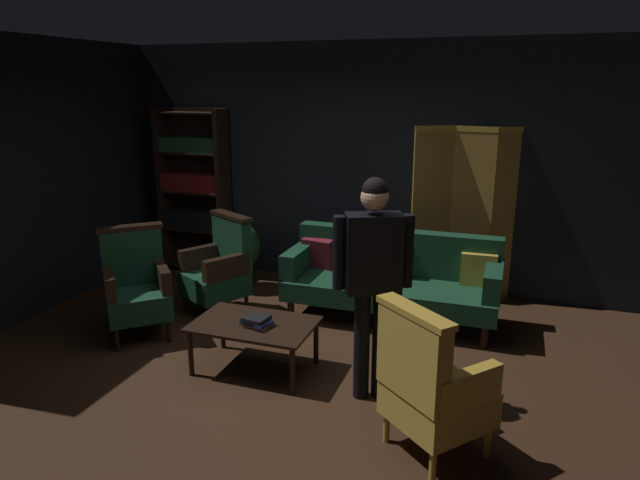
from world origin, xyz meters
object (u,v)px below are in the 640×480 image
armchair_wing_left (219,268)px  standing_figure (373,270)px  folding_screen (472,211)px  armchair_wing_right (136,286)px  velvet_couch (392,276)px  book_navy_cloth (257,322)px  bookshelf (195,189)px  armchair_gilt_accent (431,385)px  potted_plant (239,250)px  coffee_table (254,328)px  book_tan_leather (257,325)px  book_black_cloth (256,318)px

armchair_wing_left → standing_figure: standing_figure is taller
folding_screen → armchair_wing_right: size_ratio=1.83×
velvet_couch → book_navy_cloth: (-0.80, -1.50, 0.00)m
bookshelf → velvet_couch: bearing=-15.3°
armchair_wing_left → book_navy_cloth: (0.92, -1.05, -0.03)m
armchair_gilt_accent → armchair_wing_left: same height
armchair_wing_left → book_navy_cloth: armchair_wing_left is taller
potted_plant → book_navy_cloth: 2.11m
potted_plant → coffee_table: bearing=-59.7°
armchair_gilt_accent → book_navy_cloth: (-1.50, 0.60, -0.03)m
potted_plant → standing_figure: bearing=-42.2°
potted_plant → book_tan_leather: size_ratio=3.50×
potted_plant → book_black_cloth: potted_plant is taller
book_navy_cloth → book_black_cloth: bearing=90.0°
velvet_couch → armchair_wing_right: bearing=-151.7°
coffee_table → book_tan_leather: 0.09m
velvet_couch → potted_plant: 1.91m
bookshelf → book_navy_cloth: bookshelf is taller
armchair_wing_right → standing_figure: 2.46m
armchair_wing_left → book_black_cloth: 1.40m
armchair_wing_right → potted_plant: bearing=78.0°
velvet_couch → book_black_cloth: size_ratio=11.27×
armchair_wing_left → potted_plant: size_ratio=1.33×
velvet_couch → book_black_cloth: velvet_couch is taller
armchair_wing_right → book_black_cloth: (1.40, -0.32, -0.00)m
bookshelf → armchair_wing_left: (0.98, -1.19, -0.57)m
folding_screen → standing_figure: bearing=-101.7°
armchair_wing_right → book_black_cloth: bearing=-12.8°
armchair_gilt_accent → coffee_table: bearing=157.3°
armchair_gilt_accent → standing_figure: bearing=133.7°
armchair_wing_right → book_tan_leather: armchair_wing_right is taller
folding_screen → standing_figure: (-0.50, -2.44, 0.04)m
folding_screen → bookshelf: 3.37m
armchair_wing_left → book_navy_cloth: 1.40m
armchair_gilt_accent → potted_plant: armchair_gilt_accent is taller
armchair_wing_left → armchair_wing_right: size_ratio=1.00×
velvet_couch → book_navy_cloth: bearing=-118.1°
folding_screen → book_navy_cloth: folding_screen is taller
bookshelf → folding_screen: bearing=2.5°
armchair_wing_right → armchair_gilt_accent: bearing=-17.6°
folding_screen → bookshelf: size_ratio=0.93×
velvet_couch → bookshelf: bearing=164.7°
armchair_gilt_accent → book_black_cloth: (-1.50, 0.60, -0.00)m
folding_screen → armchair_gilt_accent: size_ratio=1.83×
standing_figure → folding_screen: bearing=78.3°
armchair_wing_left → bookshelf: bearing=129.4°
velvet_couch → standing_figure: bearing=-83.8°
armchair_gilt_accent → book_tan_leather: armchair_gilt_accent is taller
armchair_wing_right → standing_figure: (2.37, -0.36, 0.54)m
coffee_table → book_black_cloth: 0.13m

